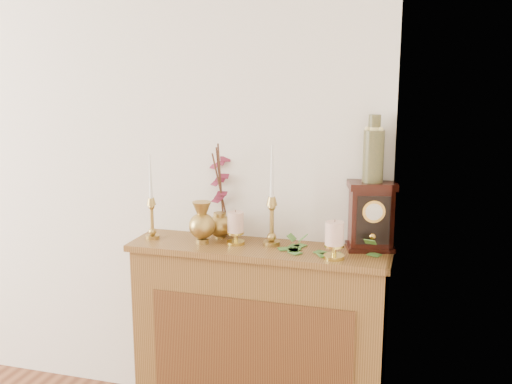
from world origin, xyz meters
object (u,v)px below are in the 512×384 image
(ginger_jar, at_px, (221,194))
(ceramic_vase, at_px, (373,152))
(candlestick_center, at_px, (272,213))
(bud_vase, at_px, (202,223))
(candlestick_left, at_px, (152,211))
(mantel_clock, at_px, (371,217))

(ginger_jar, xyz_separation_m, ceramic_vase, (0.74, -0.02, 0.24))
(candlestick_center, distance_m, bud_vase, 0.34)
(candlestick_center, xyz_separation_m, bud_vase, (-0.33, -0.06, -0.06))
(candlestick_left, bearing_deg, candlestick_center, 5.25)
(candlestick_center, height_order, bud_vase, candlestick_center)
(candlestick_left, height_order, bud_vase, candlestick_left)
(ginger_jar, bearing_deg, bud_vase, -105.80)
(bud_vase, distance_m, ginger_jar, 0.19)
(candlestick_left, distance_m, mantel_clock, 1.05)
(bud_vase, height_order, ceramic_vase, ceramic_vase)
(mantel_clock, height_order, ceramic_vase, ceramic_vase)
(ginger_jar, relative_size, mantel_clock, 1.49)
(mantel_clock, xyz_separation_m, ceramic_vase, (-0.00, 0.00, 0.30))
(candlestick_left, distance_m, candlestick_center, 0.60)
(ceramic_vase, bearing_deg, candlestick_center, -171.99)
(ceramic_vase, bearing_deg, bud_vase, -170.85)
(bud_vase, bearing_deg, candlestick_left, 178.37)
(candlestick_left, height_order, candlestick_center, candlestick_center)
(candlestick_left, xyz_separation_m, ginger_jar, (0.31, 0.14, 0.08))
(ginger_jar, distance_m, mantel_clock, 0.74)
(candlestick_center, bearing_deg, bud_vase, -169.29)
(candlestick_left, bearing_deg, ceramic_vase, 6.45)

